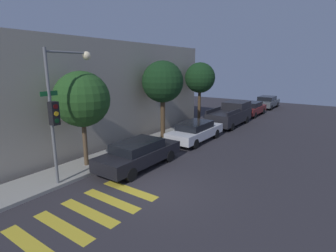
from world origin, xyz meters
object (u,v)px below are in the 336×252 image
Objects in this scene: traffic_light_pole at (61,99)px; tree_near_corner at (82,99)px; tree_midblock at (163,82)px; sedan_near_corner at (139,153)px; pickup_truck at (231,114)px; sedan_middle at (195,131)px; sedan_far_end at (251,108)px; sedan_tail_of_row at (267,102)px; tree_far_end at (200,78)px.

traffic_light_pole is 1.75m from tree_near_corner.
sedan_near_corner is at bearing -156.58° from tree_midblock.
sedan_middle is at bearing 180.00° from pickup_truck.
pickup_truck is 1.02× the size of tree_midblock.
traffic_light_pole is 1.19× the size of tree_near_corner.
sedan_middle is 1.05× the size of sedan_far_end.
traffic_light_pole is at bearing 175.02° from pickup_truck.
tree_midblock is (6.26, 0.00, 0.48)m from tree_near_corner.
sedan_tail_of_row is at bearing 0.00° from sedan_far_end.
sedan_near_corner is 16.83m from sedan_far_end.
sedan_tail_of_row is at bearing -2.84° from traffic_light_pole.
sedan_near_corner is 0.87× the size of pickup_truck.
tree_near_corner is (1.55, 0.79, -0.22)m from traffic_light_pole.
sedan_far_end is 1.00× the size of sedan_tail_of_row.
pickup_truck is (14.58, -1.27, -2.62)m from traffic_light_pole.
sedan_tail_of_row is (17.01, 0.00, 0.04)m from sedan_middle.
pickup_truck is at bearing -9.00° from tree_near_corner.
tree_near_corner reaches higher than pickup_truck.
sedan_tail_of_row is at bearing -9.19° from tree_far_end.
tree_near_corner is 0.89× the size of tree_midblock.
tree_midblock reaches higher than pickup_truck.
tree_far_end is (5.03, 0.00, 0.08)m from tree_midblock.
sedan_tail_of_row is 0.86× the size of tree_midblock.
tree_midblock is at bearing 23.42° from sedan_near_corner.
traffic_light_pole is 1.17× the size of sedan_middle.
tree_near_corner is at bearing 173.58° from sedan_far_end.
sedan_middle is 1.05× the size of sedan_tail_of_row.
sedan_near_corner is at bearing -54.07° from tree_near_corner.
traffic_light_pole is 1.04× the size of pickup_truck.
tree_midblock is at bearing 0.00° from tree_near_corner.
pickup_truck is at bearing -16.94° from tree_midblock.
sedan_middle is at bearing -16.36° from tree_near_corner.
tree_midblock reaches higher than sedan_middle.
sedan_far_end is at bearing -16.33° from tree_far_end.
tree_near_corner is at bearing -180.00° from tree_midblock.
sedan_tail_of_row is (25.58, -1.27, -2.81)m from traffic_light_pole.
sedan_far_end is 0.97× the size of tree_near_corner.
tree_far_end reaches higher than pickup_truck.
pickup_truck is 11.01m from sedan_tail_of_row.
sedan_near_corner is at bearing 180.00° from sedan_middle.
sedan_far_end is (5.30, 0.00, -0.20)m from pickup_truck.
sedan_far_end is at bearing 180.00° from sedan_tail_of_row.
sedan_tail_of_row is (22.54, 0.00, 0.02)m from sedan_near_corner.
tree_far_end is at bearing 170.81° from sedan_tail_of_row.
tree_far_end is at bearing 3.53° from traffic_light_pole.
traffic_light_pole is 7.85m from tree_midblock.
sedan_near_corner is 5.53m from sedan_middle.
tree_near_corner reaches higher than sedan_far_end.
pickup_truck is 5.30m from sedan_far_end.
tree_midblock is 1.01× the size of tree_far_end.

